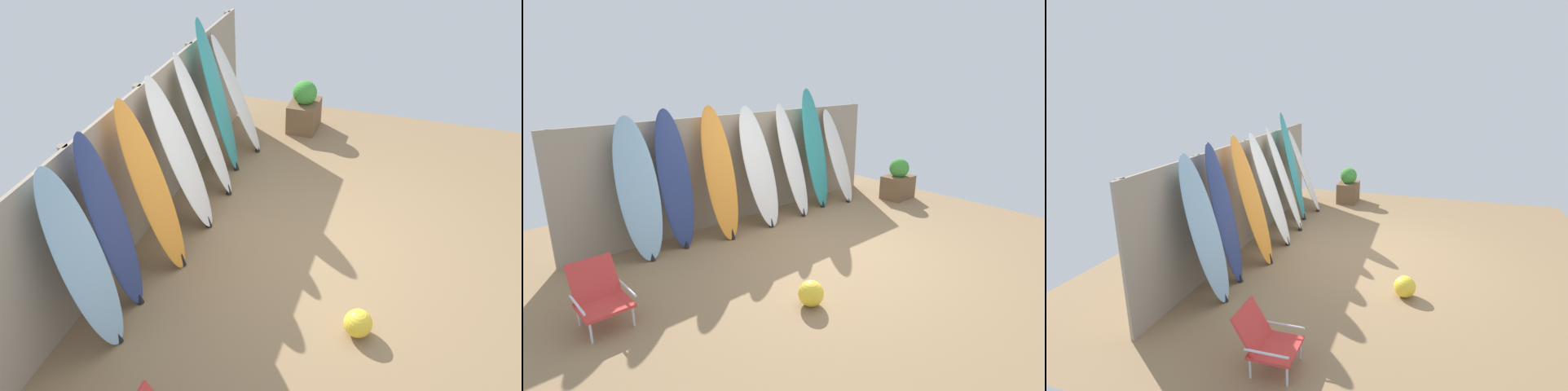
% 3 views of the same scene
% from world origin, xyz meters
% --- Properties ---
extents(ground, '(7.68, 7.68, 0.00)m').
position_xyz_m(ground, '(0.00, 0.00, 0.00)').
color(ground, '#8E704C').
extents(fence_back, '(6.08, 0.11, 1.80)m').
position_xyz_m(fence_back, '(-0.00, 2.01, 0.90)').
color(fence_back, gray).
rests_on(fence_back, ground).
extents(surfboard_skyblue_0, '(0.57, 0.55, 1.92)m').
position_xyz_m(surfboard_skyblue_0, '(-2.00, 1.64, 0.95)').
color(surfboard_skyblue_0, '#8CB7D6').
rests_on(surfboard_skyblue_0, ground).
extents(surfboard_navy_1, '(0.50, 0.46, 1.98)m').
position_xyz_m(surfboard_navy_1, '(-1.45, 1.66, 0.98)').
color(surfboard_navy_1, navy).
rests_on(surfboard_navy_1, ground).
extents(surfboard_orange_2, '(0.55, 0.69, 1.99)m').
position_xyz_m(surfboard_orange_2, '(-0.76, 1.56, 0.98)').
color(surfboard_orange_2, orange).
rests_on(surfboard_orange_2, ground).
extents(surfboard_white_3, '(0.62, 0.75, 1.94)m').
position_xyz_m(surfboard_white_3, '(0.01, 1.57, 0.96)').
color(surfboard_white_3, white).
rests_on(surfboard_white_3, ground).
extents(surfboard_white_4, '(0.51, 0.75, 1.94)m').
position_xyz_m(surfboard_white_4, '(0.76, 1.59, 0.96)').
color(surfboard_white_4, white).
rests_on(surfboard_white_4, ground).
extents(surfboard_teal_5, '(0.60, 0.62, 2.18)m').
position_xyz_m(surfboard_teal_5, '(1.39, 1.64, 1.08)').
color(surfboard_teal_5, teal).
rests_on(surfboard_teal_5, ground).
extents(surfboard_white_6, '(0.58, 0.79, 1.77)m').
position_xyz_m(surfboard_white_6, '(1.99, 1.59, 0.87)').
color(surfboard_white_6, white).
rests_on(surfboard_white_6, ground).
extents(beach_chair, '(0.50, 0.58, 0.63)m').
position_xyz_m(beach_chair, '(-2.99, 0.44, 0.32)').
color(beach_chair, silver).
rests_on(beach_chair, ground).
extents(planter_box, '(0.60, 0.45, 0.81)m').
position_xyz_m(planter_box, '(2.95, 0.80, 0.35)').
color(planter_box, brown).
rests_on(planter_box, ground).
extents(beach_ball, '(0.29, 0.29, 0.29)m').
position_xyz_m(beach_ball, '(-1.18, -0.79, 0.14)').
color(beach_ball, yellow).
rests_on(beach_ball, ground).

